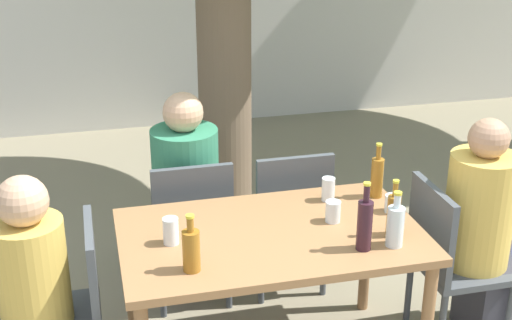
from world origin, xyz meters
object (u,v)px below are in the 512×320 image
at_px(patio_chair_0, 71,305).
at_px(amber_bottle_0, 393,214).
at_px(amber_bottle_1, 191,249).
at_px(drinking_glass_3, 171,231).
at_px(drinking_glass_0, 392,203).
at_px(patio_chair_2, 191,224).
at_px(patio_chair_1, 448,255).
at_px(amber_bottle_2, 377,176).
at_px(water_bottle_3, 395,225).
at_px(drinking_glass_2, 333,211).
at_px(drinking_glass_1, 328,189).
at_px(person_seated_0, 16,311).
at_px(person_seated_1, 489,242).
at_px(person_seated_2, 185,199).
at_px(wine_bottle_4, 365,224).
at_px(patio_chair_3, 289,213).
at_px(dining_table_front, 271,249).

height_order(patio_chair_0, amber_bottle_0, amber_bottle_0).
xyz_separation_m(amber_bottle_1, drinking_glass_3, (-0.05, 0.26, -0.04)).
bearing_deg(drinking_glass_0, patio_chair_2, 147.30).
bearing_deg(patio_chair_1, patio_chair_2, 61.64).
height_order(amber_bottle_0, amber_bottle_2, amber_bottle_2).
bearing_deg(amber_bottle_2, water_bottle_3, -103.77).
height_order(patio_chair_0, drinking_glass_2, patio_chair_0).
xyz_separation_m(drinking_glass_1, drinking_glass_3, (-0.85, -0.26, 0.00)).
bearing_deg(amber_bottle_2, amber_bottle_1, -154.50).
bearing_deg(patio_chair_1, drinking_glass_3, 89.65).
xyz_separation_m(patio_chair_1, drinking_glass_2, (-0.63, 0.04, 0.31)).
distance_m(person_seated_0, person_seated_1, 2.36).
height_order(person_seated_0, amber_bottle_1, person_seated_0).
bearing_deg(drinking_glass_3, drinking_glass_0, 3.03).
bearing_deg(person_seated_2, drinking_glass_1, 136.72).
height_order(amber_bottle_2, water_bottle_3, amber_bottle_2).
bearing_deg(person_seated_2, amber_bottle_1, 83.39).
distance_m(patio_chair_0, wine_bottle_4, 1.39).
relative_size(patio_chair_1, drinking_glass_1, 7.28).
xyz_separation_m(patio_chair_2, amber_bottle_0, (0.83, -0.82, 0.36)).
distance_m(drinking_glass_0, drinking_glass_2, 0.33).
bearing_deg(drinking_glass_1, person_seated_1, -18.61).
height_order(patio_chair_0, patio_chair_3, same).
bearing_deg(wine_bottle_4, dining_table_front, 145.28).
bearing_deg(amber_bottle_2, patio_chair_2, 155.95).
relative_size(patio_chair_2, person_seated_0, 0.77).
distance_m(amber_bottle_2, drinking_glass_2, 0.39).
distance_m(dining_table_front, amber_bottle_1, 0.52).
distance_m(person_seated_0, person_seated_2, 1.27).
bearing_deg(dining_table_front, wine_bottle_4, -34.72).
xyz_separation_m(wine_bottle_4, drinking_glass_3, (-0.83, 0.26, -0.06)).
distance_m(patio_chair_2, drinking_glass_0, 1.14).
height_order(amber_bottle_1, drinking_glass_2, amber_bottle_1).
height_order(person_seated_0, drinking_glass_2, person_seated_0).
distance_m(person_seated_2, wine_bottle_4, 1.36).
height_order(person_seated_2, amber_bottle_2, person_seated_2).
bearing_deg(drinking_glass_2, person_seated_0, -178.50).
distance_m(person_seated_0, drinking_glass_3, 0.78).
distance_m(amber_bottle_0, wine_bottle_4, 0.20).
height_order(person_seated_0, person_seated_2, person_seated_2).
height_order(patio_chair_0, amber_bottle_1, amber_bottle_1).
xyz_separation_m(patio_chair_3, person_seated_1, (0.89, -0.66, 0.05)).
bearing_deg(patio_chair_3, drinking_glass_1, 102.89).
distance_m(wine_bottle_4, drinking_glass_2, 0.30).
xyz_separation_m(patio_chair_0, person_seated_2, (0.66, 0.89, 0.05)).
distance_m(amber_bottle_2, drinking_glass_0, 0.20).
height_order(patio_chair_0, drinking_glass_3, patio_chair_0).
distance_m(patio_chair_0, drinking_glass_2, 1.30).
bearing_deg(wine_bottle_4, water_bottle_3, -0.74).
bearing_deg(drinking_glass_2, amber_bottle_2, 34.25).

